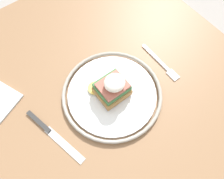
{
  "coord_description": "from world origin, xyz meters",
  "views": [
    {
      "loc": [
        0.15,
        0.25,
        1.3
      ],
      "look_at": [
        -0.01,
        0.05,
        0.78
      ],
      "focal_mm": 35.0,
      "sensor_mm": 36.0,
      "label": 1
    }
  ],
  "objects": [
    {
      "name": "sandwich",
      "position": [
        -0.01,
        0.05,
        0.79
      ],
      "size": [
        0.09,
        0.1,
        0.08
      ],
      "color": "#9E703D",
      "rests_on": "plate"
    },
    {
      "name": "fork",
      "position": [
        -0.18,
        0.06,
        0.75
      ],
      "size": [
        0.02,
        0.15,
        0.0
      ],
      "color": "silver",
      "rests_on": "dining_table"
    },
    {
      "name": "ground_plane",
      "position": [
        0.0,
        0.0,
        0.0
      ],
      "size": [
        6.0,
        6.0,
        0.0
      ],
      "primitive_type": "plane",
      "color": "#9E9993"
    },
    {
      "name": "knife",
      "position": [
        0.19,
        0.04,
        0.75
      ],
      "size": [
        0.06,
        0.2,
        0.01
      ],
      "color": "#2D2D2D",
      "rests_on": "dining_table"
    },
    {
      "name": "dining_table",
      "position": [
        0.0,
        0.0,
        0.62
      ],
      "size": [
        0.85,
        0.88,
        0.74
      ],
      "color": "#846042",
      "rests_on": "ground_plane"
    },
    {
      "name": "plate",
      "position": [
        -0.01,
        0.05,
        0.75
      ],
      "size": [
        0.28,
        0.28,
        0.02
      ],
      "color": "silver",
      "rests_on": "dining_table"
    }
  ]
}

